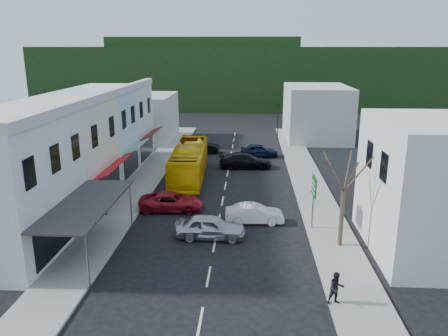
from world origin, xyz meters
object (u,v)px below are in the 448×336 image
(street_tree, at_px, (344,192))
(pedestrian_left, at_px, (105,203))
(direction_sign, at_px, (313,203))
(car_silver, at_px, (210,228))
(bus, at_px, (189,162))
(car_white, at_px, (254,213))
(car_red, at_px, (172,201))
(pedestrian_right, at_px, (336,288))
(traffic_signal, at_px, (278,121))

(street_tree, bearing_deg, pedestrian_left, 165.26)
(direction_sign, bearing_deg, car_silver, -166.66)
(direction_sign, bearing_deg, pedestrian_left, 172.58)
(bus, relative_size, direction_sign, 3.02)
(pedestrian_left, relative_size, street_tree, 0.24)
(pedestrian_left, bearing_deg, car_silver, -137.08)
(car_white, relative_size, street_tree, 0.61)
(car_red, relative_size, pedestrian_right, 2.71)
(car_white, distance_m, direction_sign, 4.19)
(traffic_signal, bearing_deg, pedestrian_left, 57.19)
(car_red, xyz_separation_m, direction_sign, (10.09, -3.07, 1.22))
(bus, xyz_separation_m, car_white, (6.02, -10.50, -0.85))
(pedestrian_left, bearing_deg, bus, -50.24)
(bus, relative_size, pedestrian_right, 6.82)
(traffic_signal, bearing_deg, car_silver, 72.77)
(car_white, distance_m, car_red, 6.55)
(pedestrian_right, distance_m, direction_sign, 9.14)
(bus, relative_size, car_silver, 2.64)
(direction_sign, relative_size, street_tree, 0.53)
(bus, height_order, traffic_signal, traffic_signal)
(car_silver, relative_size, pedestrian_left, 2.59)
(pedestrian_left, xyz_separation_m, traffic_signal, (14.13, 28.20, 1.56))
(bus, bearing_deg, car_white, -62.45)
(car_silver, xyz_separation_m, pedestrian_right, (6.65, -7.37, 0.30))
(car_silver, bearing_deg, car_red, 35.69)
(bus, xyz_separation_m, pedestrian_right, (9.81, -20.57, -0.55))
(traffic_signal, bearing_deg, pedestrian_right, 84.53)
(car_silver, distance_m, pedestrian_left, 8.67)
(car_silver, distance_m, car_red, 5.85)
(car_white, height_order, pedestrian_left, pedestrian_left)
(bus, height_order, street_tree, street_tree)
(car_white, height_order, pedestrian_right, pedestrian_right)
(car_silver, relative_size, pedestrian_right, 2.59)
(car_silver, bearing_deg, traffic_signal, -10.18)
(bus, distance_m, street_tree, 18.13)
(car_white, bearing_deg, direction_sign, -107.60)
(pedestrian_left, xyz_separation_m, street_tree, (16.08, -4.23, 2.61))
(car_silver, height_order, pedestrian_right, pedestrian_right)
(car_white, bearing_deg, pedestrian_left, 82.86)
(pedestrian_left, bearing_deg, direction_sign, -120.51)
(car_red, bearing_deg, car_white, -110.82)
(direction_sign, bearing_deg, bus, 129.80)
(bus, bearing_deg, direction_sign, -51.46)
(bus, distance_m, direction_sign, 15.16)
(pedestrian_left, distance_m, street_tree, 16.83)
(bus, bearing_deg, pedestrian_left, -118.41)
(car_red, height_order, pedestrian_left, pedestrian_left)
(car_white, bearing_deg, street_tree, -127.69)
(bus, xyz_separation_m, direction_sign, (9.91, -11.47, 0.37))
(car_silver, relative_size, traffic_signal, 0.86)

